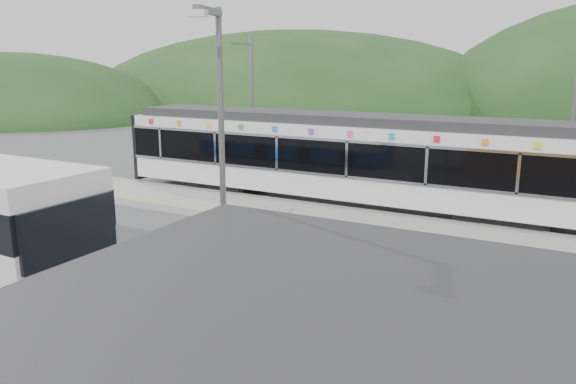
% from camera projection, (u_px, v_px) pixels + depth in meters
% --- Properties ---
extents(ground, '(120.00, 120.00, 0.00)m').
position_uv_depth(ground, '(298.00, 251.00, 17.45)').
color(ground, '#4C4C4F').
rests_on(ground, ground).
extents(hills, '(146.00, 149.00, 26.00)m').
position_uv_depth(hills, '(530.00, 235.00, 19.12)').
color(hills, '#1E3D19').
rests_on(hills, ground).
extents(platform, '(26.00, 3.20, 0.30)m').
position_uv_depth(platform, '(340.00, 221.00, 20.25)').
color(platform, '#9E9E99').
rests_on(platform, ground).
extents(yellow_line, '(26.00, 0.10, 0.01)m').
position_uv_depth(yellow_line, '(325.00, 226.00, 19.10)').
color(yellow_line, yellow).
rests_on(yellow_line, platform).
extents(train, '(20.44, 3.01, 3.74)m').
position_uv_depth(train, '(350.00, 157.00, 22.49)').
color(train, black).
rests_on(train, ground).
extents(catenary_mast_west, '(0.18, 1.80, 7.00)m').
position_uv_depth(catenary_mast_west, '(251.00, 107.00, 27.22)').
color(catenary_mast_west, slate).
rests_on(catenary_mast_west, ground).
extents(catenary_mast_east, '(0.18, 1.80, 7.00)m').
position_uv_depth(catenary_mast_east, '(572.00, 121.00, 20.74)').
color(catenary_mast_east, slate).
rests_on(catenary_mast_east, ground).
extents(lamp_post, '(0.39, 1.20, 6.76)m').
position_uv_depth(lamp_post, '(218.00, 151.00, 11.14)').
color(lamp_post, slate).
rests_on(lamp_post, ground).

